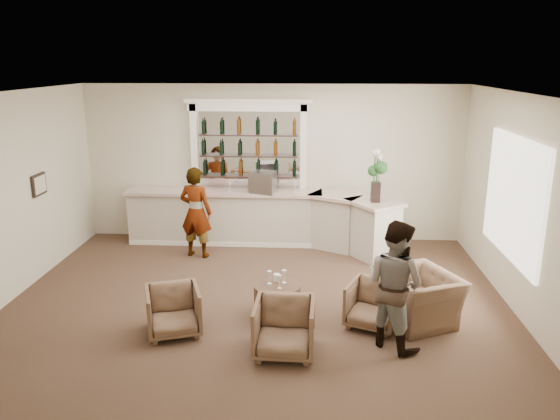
% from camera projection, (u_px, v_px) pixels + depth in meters
% --- Properties ---
extents(ground, '(8.00, 8.00, 0.00)m').
position_uv_depth(ground, '(257.00, 306.00, 8.66)').
color(ground, brown).
rests_on(ground, ground).
extents(room_shell, '(8.04, 7.02, 3.32)m').
position_uv_depth(room_shell, '(270.00, 153.00, 8.71)').
color(room_shell, beige).
rests_on(room_shell, ground).
extents(bar_counter, '(5.72, 1.80, 1.14)m').
position_uv_depth(bar_counter, '(263.00, 218.00, 11.40)').
color(bar_counter, beige).
rests_on(bar_counter, ground).
extents(back_bar_alcove, '(2.64, 0.25, 3.00)m').
position_uv_depth(back_bar_alcove, '(249.00, 146.00, 11.43)').
color(back_bar_alcove, white).
rests_on(back_bar_alcove, ground).
extents(cocktail_table, '(0.71, 0.71, 0.50)m').
position_uv_depth(cocktail_table, '(277.00, 300.00, 8.28)').
color(cocktail_table, '#523423').
rests_on(cocktail_table, ground).
extents(sommelier, '(0.75, 0.59, 1.80)m').
position_uv_depth(sommelier, '(196.00, 212.00, 10.63)').
color(sommelier, gray).
rests_on(sommelier, ground).
extents(guest, '(1.08, 1.08, 1.77)m').
position_uv_depth(guest, '(395.00, 284.00, 7.26)').
color(guest, gray).
rests_on(guest, ground).
extents(armchair_left, '(0.94, 0.95, 0.68)m').
position_uv_depth(armchair_left, '(173.00, 311.00, 7.72)').
color(armchair_left, brown).
rests_on(armchair_left, ground).
extents(armchair_center, '(0.81, 0.83, 0.74)m').
position_uv_depth(armchair_center, '(284.00, 328.00, 7.18)').
color(armchair_center, brown).
rests_on(armchair_center, ground).
extents(armchair_right, '(0.94, 0.95, 0.67)m').
position_uv_depth(armchair_right, '(374.00, 305.00, 7.94)').
color(armchair_right, brown).
rests_on(armchair_right, ground).
extents(armchair_far, '(1.38, 1.45, 0.74)m').
position_uv_depth(armchair_far, '(418.00, 297.00, 8.11)').
color(armchair_far, brown).
rests_on(armchair_far, ground).
extents(espresso_machine, '(0.56, 0.50, 0.44)m').
position_uv_depth(espresso_machine, '(263.00, 182.00, 11.14)').
color(espresso_machine, '#B3B3B7').
rests_on(espresso_machine, bar_counter).
extents(flower_vase, '(0.27, 0.27, 1.02)m').
position_uv_depth(flower_vase, '(376.00, 172.00, 10.33)').
color(flower_vase, black).
rests_on(flower_vase, bar_counter).
extents(wine_glass_bar_left, '(0.07, 0.07, 0.21)m').
position_uv_depth(wine_glass_bar_left, '(230.00, 186.00, 11.27)').
color(wine_glass_bar_left, white).
rests_on(wine_glass_bar_left, bar_counter).
extents(wine_glass_bar_right, '(0.07, 0.07, 0.21)m').
position_uv_depth(wine_glass_bar_right, '(295.00, 187.00, 11.19)').
color(wine_glass_bar_right, white).
rests_on(wine_glass_bar_right, bar_counter).
extents(wine_glass_tbl_a, '(0.07, 0.07, 0.21)m').
position_uv_depth(wine_glass_tbl_a, '(269.00, 278.00, 8.22)').
color(wine_glass_tbl_a, white).
rests_on(wine_glass_tbl_a, cocktail_table).
extents(wine_glass_tbl_b, '(0.07, 0.07, 0.21)m').
position_uv_depth(wine_glass_tbl_b, '(284.00, 277.00, 8.26)').
color(wine_glass_tbl_b, white).
rests_on(wine_glass_tbl_b, cocktail_table).
extents(wine_glass_tbl_c, '(0.07, 0.07, 0.21)m').
position_uv_depth(wine_glass_tbl_c, '(279.00, 282.00, 8.06)').
color(wine_glass_tbl_c, white).
rests_on(wine_glass_tbl_c, cocktail_table).
extents(napkin_holder, '(0.08, 0.08, 0.12)m').
position_uv_depth(napkin_holder, '(276.00, 278.00, 8.33)').
color(napkin_holder, white).
rests_on(napkin_holder, cocktail_table).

